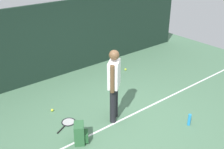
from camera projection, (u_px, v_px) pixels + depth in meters
The scene contains 9 objects.
ground_plane at pixel (123, 119), 6.32m from camera, with size 12.00×12.00×0.00m, color #4C7556.
back_fence at pixel (56, 41), 7.94m from camera, with size 10.00×0.10×2.22m, color #192D23.
court_line at pixel (123, 119), 6.32m from camera, with size 9.00×0.05×0.00m, color white.
tennis_player at pixel (114, 82), 5.92m from camera, with size 0.45×0.43×1.70m.
tennis_racket at pixel (68, 123), 6.18m from camera, with size 0.63×0.44×0.03m.
backpack at pixel (80, 134), 5.51m from camera, with size 0.38×0.37×0.44m.
tennis_ball_near_player at pixel (126, 69), 8.70m from camera, with size 0.07×0.07×0.07m, color #CCE033.
tennis_ball_by_fence at pixel (52, 110), 6.60m from camera, with size 0.07×0.07×0.07m, color #CCE033.
water_bottle at pixel (189, 120), 6.06m from camera, with size 0.07×0.07×0.28m, color #268CD8.
Camera 1 is at (-3.47, -3.92, 3.71)m, focal length 43.66 mm.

